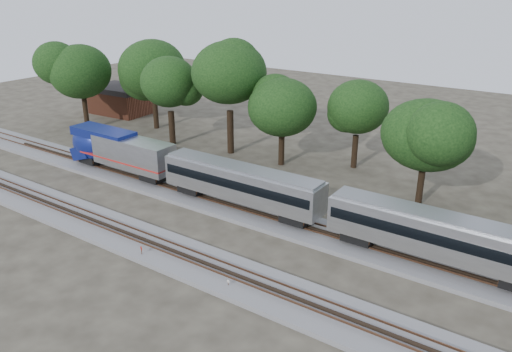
{
  "coord_description": "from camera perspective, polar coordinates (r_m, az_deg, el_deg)",
  "views": [
    {
      "loc": [
        29.31,
        -29.85,
        21.28
      ],
      "look_at": [
        5.59,
        5.0,
        4.65
      ],
      "focal_mm": 35.0,
      "sensor_mm": 36.0,
      "label": 1
    }
  ],
  "objects": [
    {
      "name": "ground",
      "position": [
        46.94,
        -9.16,
        -5.73
      ],
      "size": [
        160.0,
        160.0,
        0.0
      ],
      "primitive_type": "plane",
      "color": "#383328",
      "rests_on": "ground"
    },
    {
      "name": "track_far",
      "position": [
        50.88,
        -4.58,
        -3.01
      ],
      "size": [
        160.0,
        5.0,
        0.73
      ],
      "color": "slate",
      "rests_on": "ground"
    },
    {
      "name": "track_near",
      "position": [
        44.4,
        -12.71,
        -7.39
      ],
      "size": [
        160.0,
        5.0,
        0.73
      ],
      "color": "slate",
      "rests_on": "ground"
    },
    {
      "name": "switch_stand_red",
      "position": [
        42.1,
        -12.96,
        -8.33
      ],
      "size": [
        0.33,
        0.17,
        1.11
      ],
      "rotation": [
        0.0,
        0.0,
        -0.42
      ],
      "color": "#512D19",
      "rests_on": "ground"
    },
    {
      "name": "switch_stand_white",
      "position": [
        37.41,
        -3.19,
        -12.15
      ],
      "size": [
        0.27,
        0.06,
        0.86
      ],
      "rotation": [
        0.0,
        0.0,
        -0.14
      ],
      "color": "#512D19",
      "rests_on": "ground"
    },
    {
      "name": "switch_lever",
      "position": [
        40.38,
        -10.22,
        -10.41
      ],
      "size": [
        0.57,
        0.44,
        0.3
      ],
      "primitive_type": "cube",
      "rotation": [
        0.0,
        0.0,
        0.31
      ],
      "color": "#512D19",
      "rests_on": "ground"
    },
    {
      "name": "brick_building",
      "position": [
        88.58,
        -15.15,
        8.44
      ],
      "size": [
        9.94,
        7.26,
        4.62
      ],
      "rotation": [
        0.0,
        0.0,
        0.05
      ],
      "color": "brown",
      "rests_on": "ground"
    },
    {
      "name": "tree_0",
      "position": [
        79.25,
        -19.42,
        11.17
      ],
      "size": [
        8.81,
        8.81,
        12.42
      ],
      "color": "black",
      "rests_on": "ground"
    },
    {
      "name": "tree_1",
      "position": [
        76.66,
        -11.77,
        11.89
      ],
      "size": [
        9.18,
        9.18,
        12.94
      ],
      "color": "black",
      "rests_on": "ground"
    },
    {
      "name": "tree_2",
      "position": [
        68.1,
        -9.91,
        10.53
      ],
      "size": [
        8.81,
        8.81,
        12.42
      ],
      "color": "black",
      "rests_on": "ground"
    },
    {
      "name": "tree_3",
      "position": [
        63.38,
        -3.07,
        11.72
      ],
      "size": [
        10.69,
        10.69,
        15.07
      ],
      "color": "black",
      "rests_on": "ground"
    },
    {
      "name": "tree_4",
      "position": [
        59.64,
        3.02,
        7.83
      ],
      "size": [
        7.33,
        7.33,
        10.33
      ],
      "color": "black",
      "rests_on": "ground"
    },
    {
      "name": "tree_5",
      "position": [
        59.69,
        11.59,
        7.74
      ],
      "size": [
        7.63,
        7.63,
        10.76
      ],
      "color": "black",
      "rests_on": "ground"
    },
    {
      "name": "tree_6",
      "position": [
        50.98,
        18.95,
        4.4
      ],
      "size": [
        7.42,
        7.42,
        10.45
      ],
      "color": "black",
      "rests_on": "ground"
    }
  ]
}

